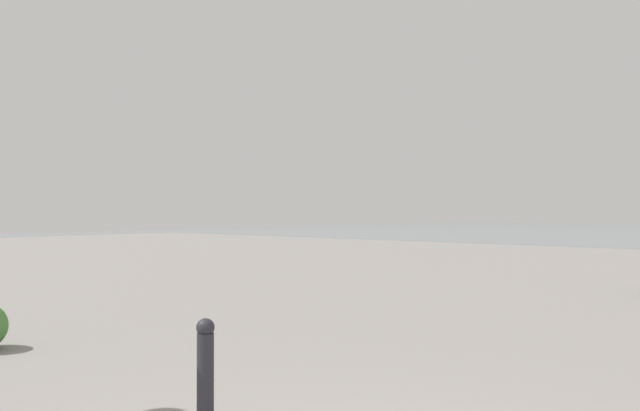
% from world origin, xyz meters
% --- Properties ---
extents(bollard_near, '(0.13, 0.13, 0.79)m').
position_xyz_m(bollard_near, '(1.81, -0.92, 0.41)').
color(bollard_near, '#232328').
rests_on(bollard_near, ground).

